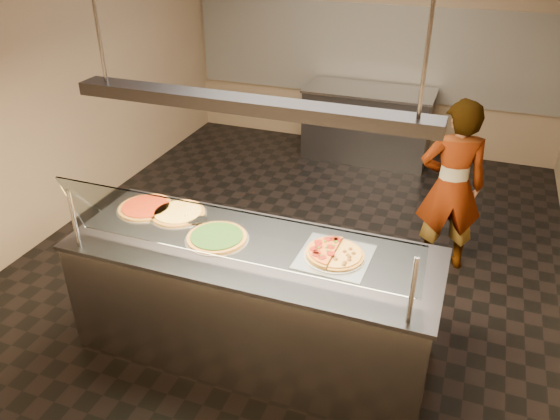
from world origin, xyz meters
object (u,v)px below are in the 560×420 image
(pizza_spinach, at_px, (217,237))
(pizza_spatula, at_px, (192,214))
(pizza_cheese, at_px, (178,213))
(serving_counter, at_px, (254,301))
(half_pizza_pepperoni, at_px, (322,249))
(pizza_tomato, at_px, (146,207))
(sneeze_guard, at_px, (229,236))
(half_pizza_sausage, at_px, (349,256))
(heat_lamp_housing, at_px, (248,104))
(worker, at_px, (451,187))
(perforated_tray, at_px, (335,256))
(prep_table, at_px, (367,124))

(pizza_spinach, relative_size, pizza_spatula, 1.89)
(pizza_cheese, bearing_deg, serving_counter, -17.81)
(half_pizza_pepperoni, height_order, pizza_tomato, half_pizza_pepperoni)
(sneeze_guard, relative_size, half_pizza_pepperoni, 5.97)
(half_pizza_sausage, bearing_deg, pizza_spatula, 174.09)
(pizza_cheese, distance_m, heat_lamp_housing, 1.25)
(sneeze_guard, distance_m, pizza_spinach, 0.53)
(pizza_spinach, xyz_separation_m, pizza_spatula, (-0.31, 0.20, 0.01))
(serving_counter, relative_size, worker, 1.60)
(half_pizza_pepperoni, xyz_separation_m, worker, (0.73, 1.59, -0.15))
(serving_counter, bearing_deg, heat_lamp_housing, 0.00)
(serving_counter, distance_m, sneeze_guard, 0.83)
(perforated_tray, relative_size, pizza_spatula, 2.01)
(pizza_cheese, height_order, worker, worker)
(pizza_spinach, height_order, pizza_spatula, pizza_spatula)
(perforated_tray, height_order, worker, worker)
(half_pizza_pepperoni, distance_m, half_pizza_sausage, 0.19)
(prep_table, bearing_deg, pizza_cheese, -100.52)
(pizza_tomato, bearing_deg, pizza_cheese, 1.30)
(serving_counter, xyz_separation_m, half_pizza_sausage, (0.66, 0.09, 0.49))
(serving_counter, bearing_deg, perforated_tray, 9.27)
(half_pizza_sausage, xyz_separation_m, pizza_spinach, (-0.93, -0.07, -0.01))
(half_pizza_pepperoni, height_order, worker, worker)
(pizza_spinach, distance_m, pizza_spatula, 0.37)
(serving_counter, relative_size, prep_table, 1.58)
(serving_counter, bearing_deg, pizza_tomato, 167.39)
(half_pizza_pepperoni, xyz_separation_m, pizza_spinach, (-0.74, -0.08, -0.02))
(perforated_tray, height_order, pizza_spinach, pizza_spinach)
(half_pizza_sausage, distance_m, pizza_spinach, 0.94)
(sneeze_guard, bearing_deg, pizza_tomato, 150.20)
(half_pizza_pepperoni, xyz_separation_m, pizza_cheese, (-1.18, 0.13, -0.02))
(sneeze_guard, distance_m, pizza_tomato, 1.17)
(pizza_cheese, height_order, pizza_spatula, pizza_spatula)
(worker, bearing_deg, sneeze_guard, 44.56)
(pizza_spatula, height_order, heat_lamp_housing, heat_lamp_housing)
(pizza_cheese, bearing_deg, pizza_tomato, -178.70)
(pizza_spinach, xyz_separation_m, heat_lamp_housing, (0.27, -0.02, 1.00))
(sneeze_guard, xyz_separation_m, prep_table, (-0.02, 4.26, -0.76))
(perforated_tray, bearing_deg, pizza_tomato, 175.27)
(half_pizza_sausage, xyz_separation_m, pizza_tomato, (-1.64, 0.13, -0.01))
(pizza_cheese, distance_m, prep_table, 3.78)
(half_pizza_sausage, distance_m, pizza_spatula, 1.25)
(worker, xyz_separation_m, heat_lamp_housing, (-1.20, -1.68, 1.14))
(worker, bearing_deg, pizza_tomato, 19.00)
(pizza_cheese, distance_m, pizza_spatula, 0.12)
(sneeze_guard, xyz_separation_m, pizza_spatula, (-0.58, 0.56, -0.27))
(pizza_cheese, distance_m, pizza_tomato, 0.28)
(sneeze_guard, relative_size, pizza_tomato, 5.23)
(heat_lamp_housing, bearing_deg, pizza_spinach, 176.52)
(pizza_spinach, bearing_deg, perforated_tray, 5.15)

